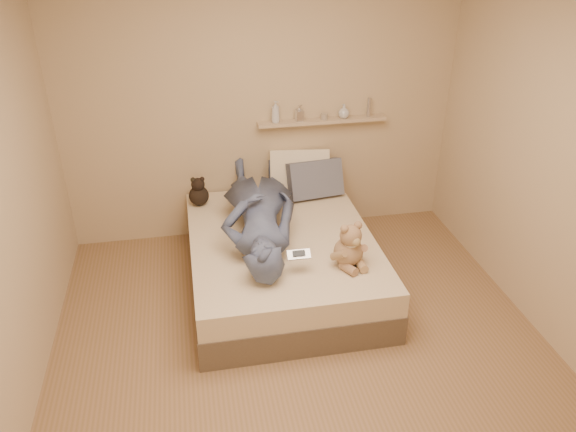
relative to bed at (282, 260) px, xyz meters
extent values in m
plane|color=#896447|center=(0.00, -0.93, -0.22)|extent=(3.80, 3.80, 0.00)
plane|color=tan|center=(0.00, 0.97, 1.08)|extent=(3.60, 0.00, 3.60)
plane|color=tan|center=(1.80, -0.93, 1.08)|extent=(0.00, 3.80, 3.80)
cube|color=brown|center=(0.00, 0.00, -0.10)|extent=(1.50, 1.90, 0.25)
cube|color=beige|center=(0.00, 0.00, 0.13)|extent=(1.48, 1.88, 0.20)
cube|color=#AFB1B6|center=(0.03, -0.51, 0.38)|extent=(0.17, 0.08, 0.06)
cube|color=black|center=(0.03, -0.52, 0.39)|extent=(0.09, 0.04, 0.03)
sphere|color=#906F4F|center=(0.42, -0.48, 0.34)|extent=(0.22, 0.22, 0.22)
sphere|color=#A97E5D|center=(0.43, -0.50, 0.49)|extent=(0.16, 0.16, 0.16)
sphere|color=#A77B5B|center=(0.37, -0.52, 0.56)|extent=(0.06, 0.06, 0.06)
sphere|color=#966E52|center=(0.48, -0.49, 0.56)|extent=(0.06, 0.06, 0.06)
sphere|color=#977E53|center=(0.45, -0.57, 0.47)|extent=(0.07, 0.07, 0.07)
cylinder|color=#93734E|center=(0.33, -0.54, 0.35)|extent=(0.13, 0.15, 0.13)
cylinder|color=#A27556|center=(0.53, -0.48, 0.35)|extent=(0.06, 0.15, 0.13)
cylinder|color=#926D4E|center=(0.40, -0.59, 0.26)|extent=(0.13, 0.16, 0.07)
cylinder|color=#A78259|center=(0.50, -0.56, 0.26)|extent=(0.08, 0.15, 0.07)
cylinder|color=beige|center=(0.43, -0.50, 0.42)|extent=(0.14, 0.14, 0.02)
sphere|color=black|center=(-0.63, 0.71, 0.32)|extent=(0.18, 0.18, 0.18)
sphere|color=black|center=(-0.63, 0.70, 0.43)|extent=(0.12, 0.12, 0.12)
sphere|color=black|center=(-0.67, 0.70, 0.48)|extent=(0.04, 0.04, 0.04)
sphere|color=black|center=(-0.59, 0.70, 0.48)|extent=(0.04, 0.04, 0.04)
cube|color=beige|center=(0.32, 0.83, 0.43)|extent=(0.58, 0.36, 0.43)
cube|color=#575969|center=(0.44, 0.69, 0.40)|extent=(0.53, 0.31, 0.37)
imported|color=#495573|center=(-0.17, 0.12, 0.43)|extent=(0.77, 1.72, 0.40)
cube|color=tan|center=(0.55, 0.91, 0.88)|extent=(1.20, 0.12, 0.03)
imported|color=silver|center=(0.11, 0.91, 0.99)|extent=(0.11, 0.11, 0.20)
imported|color=silver|center=(0.33, 0.91, 0.96)|extent=(0.08, 0.07, 0.15)
cylinder|color=#A69D8F|center=(0.57, 0.91, 0.92)|extent=(0.07, 0.07, 0.05)
imported|color=silver|center=(0.75, 0.91, 0.96)|extent=(0.11, 0.11, 0.13)
cylinder|color=silver|center=(0.99, 0.91, 0.98)|extent=(0.04, 0.04, 0.18)
camera|label=1|loc=(-0.69, -3.88, 2.60)|focal=35.00mm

